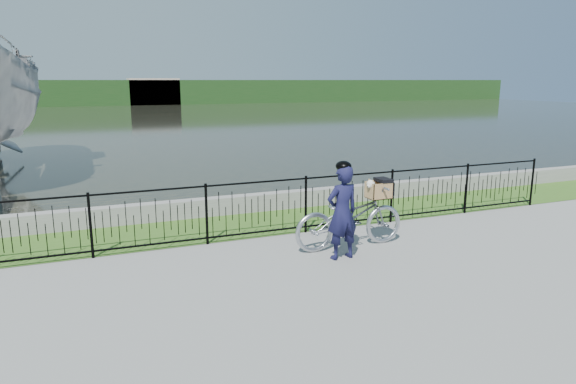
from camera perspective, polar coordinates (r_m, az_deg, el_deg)
name	(u,v)px	position (r m, az deg, el deg)	size (l,w,h in m)	color
ground	(290,265)	(8.55, 0.23, -8.10)	(120.00, 120.00, 0.00)	gray
grass_strip	(243,225)	(10.88, -5.03, -3.62)	(60.00, 2.00, 0.01)	#39611E
water	(121,121)	(40.63, -18.04, 7.52)	(120.00, 120.00, 0.00)	#27281E
quay_wall	(230,205)	(11.76, -6.50, -1.45)	(60.00, 0.30, 0.40)	gray
fence	(258,209)	(9.81, -3.34, -1.91)	(14.00, 0.06, 1.15)	black
far_treeline	(102,93)	(67.49, -20.00, 10.35)	(120.00, 6.00, 3.00)	#1D3F18
far_building_right	(154,92)	(66.54, -14.70, 10.75)	(6.00, 3.00, 3.20)	#B7A793
bicycle_rig	(350,217)	(9.34, 6.91, -2.75)	(2.14, 0.75, 1.25)	#A6A9B2
cyclist	(342,211)	(8.67, 6.05, -2.12)	(0.62, 0.44, 1.68)	#131334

